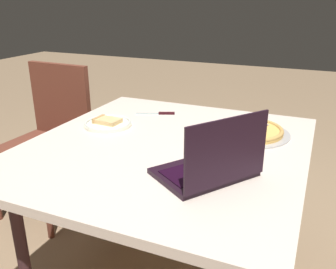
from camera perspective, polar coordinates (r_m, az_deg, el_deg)
dining_table at (r=1.51m, az=-0.34°, el=-3.64°), size 1.20×1.11×0.70m
laptop at (r=1.20m, az=6.79°, el=-4.86°), size 0.39×0.37×0.24m
pizza_plate at (r=1.73m, az=-9.49°, el=1.81°), size 0.22×0.22×0.04m
pizza_tray at (r=1.64m, az=12.44°, el=0.67°), size 0.37×0.37×0.03m
table_knife at (r=1.88m, az=-1.37°, el=3.35°), size 0.10×0.19×0.01m
chair_near at (r=2.31m, az=-18.17°, el=0.40°), size 0.47×0.47×0.90m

